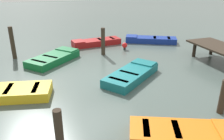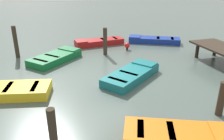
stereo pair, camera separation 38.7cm
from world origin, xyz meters
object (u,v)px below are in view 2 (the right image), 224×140
object	(u,v)px
mooring_piling_far_right	(52,129)
rowboat_red	(99,42)
rowboat_teal	(132,75)
mooring_piling_near_right	(16,42)
rowboat_orange	(180,136)
marker_buoy	(127,46)
mooring_piling_far_left	(105,41)
mooring_piling_mid_left	(221,99)
rowboat_green	(56,57)
rowboat_yellow	(1,91)
rowboat_blue	(154,40)

from	to	relation	value
mooring_piling_far_right	rowboat_red	bearing A→B (deg)	162.23
rowboat_teal	mooring_piling_far_right	world-z (taller)	mooring_piling_far_right
rowboat_red	mooring_piling_near_right	xyz separation A→B (m)	(1.49, -5.36, 0.75)
rowboat_orange	mooring_piling_far_right	world-z (taller)	mooring_piling_far_right
marker_buoy	mooring_piling_far_left	bearing A→B (deg)	-68.21
mooring_piling_mid_left	marker_buoy	world-z (taller)	mooring_piling_mid_left
rowboat_green	mooring_piling_near_right	distance (m)	2.67
rowboat_yellow	marker_buoy	world-z (taller)	marker_buoy
rowboat_blue	rowboat_red	bearing A→B (deg)	18.32
mooring_piling_mid_left	marker_buoy	xyz separation A→B (m)	(-8.35, -0.83, -0.36)
rowboat_red	mooring_piling_near_right	bearing A→B (deg)	7.10
rowboat_red	mooring_piling_far_left	size ratio (longest dim) A/B	2.10
rowboat_teal	rowboat_green	bearing A→B (deg)	95.28
mooring_piling_far_left	marker_buoy	bearing A→B (deg)	111.79
rowboat_yellow	mooring_piling_far_right	bearing A→B (deg)	128.88
mooring_piling_far_left	mooring_piling_far_right	size ratio (longest dim) A/B	1.31
rowboat_yellow	mooring_piling_far_right	distance (m)	4.35
rowboat_teal	marker_buoy	xyz separation A→B (m)	(-4.60, 1.21, 0.07)
rowboat_green	rowboat_yellow	xyz separation A→B (m)	(3.80, -2.30, -0.00)
rowboat_green	mooring_piling_near_right	xyz separation A→B (m)	(-1.25, -2.24, 0.75)
rowboat_red	rowboat_green	bearing A→B (deg)	32.85
rowboat_green	mooring_piling_far_right	distance (m)	7.59
rowboat_red	marker_buoy	xyz separation A→B (m)	(1.62, 1.62, 0.07)
rowboat_orange	mooring_piling_near_right	world-z (taller)	mooring_piling_near_right
rowboat_orange	mooring_piling_mid_left	size ratio (longest dim) A/B	2.70
mooring_piling_far_right	marker_buoy	distance (m)	10.00
mooring_piling_mid_left	marker_buoy	size ratio (longest dim) A/B	2.68
mooring_piling_mid_left	rowboat_orange	bearing A→B (deg)	-64.91
rowboat_orange	rowboat_green	world-z (taller)	same
rowboat_red	rowboat_blue	distance (m)	4.10
rowboat_green	rowboat_blue	xyz separation A→B (m)	(-2.32, 7.19, -0.00)
rowboat_orange	rowboat_green	xyz separation A→B (m)	(-8.22, -3.46, 0.00)
rowboat_green	mooring_piling_near_right	world-z (taller)	mooring_piling_near_right
rowboat_teal	mooring_piling_far_left	size ratio (longest dim) A/B	1.99
rowboat_green	mooring_piling_mid_left	world-z (taller)	mooring_piling_mid_left
rowboat_blue	mooring_piling_far_left	size ratio (longest dim) A/B	2.23
mooring_piling_near_right	mooring_piling_mid_left	size ratio (longest dim) A/B	1.50
rowboat_teal	mooring_piling_near_right	xyz separation A→B (m)	(-4.73, -5.77, 0.75)
rowboat_orange	mooring_piling_far_right	size ratio (longest dim) A/B	2.66
rowboat_yellow	mooring_piling_mid_left	xyz separation A→B (m)	(3.43, 7.86, 0.43)
rowboat_red	marker_buoy	distance (m)	2.29
marker_buoy	rowboat_blue	bearing A→B (deg)	116.03
mooring_piling_far_left	mooring_piling_far_right	world-z (taller)	mooring_piling_far_left
rowboat_red	mooring_piling_far_right	world-z (taller)	mooring_piling_far_right
mooring_piling_near_right	mooring_piling_mid_left	bearing A→B (deg)	42.65
rowboat_blue	mooring_piling_near_right	distance (m)	9.53
rowboat_red	rowboat_yellow	world-z (taller)	same
mooring_piling_near_right	mooring_piling_far_right	size ratio (longest dim) A/B	1.48
mooring_piling_mid_left	marker_buoy	bearing A→B (deg)	-174.33
mooring_piling_near_right	mooring_piling_mid_left	distance (m)	11.53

